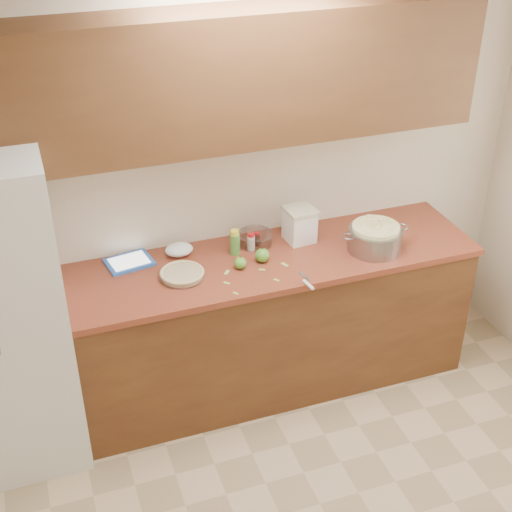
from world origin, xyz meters
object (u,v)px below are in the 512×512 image
object	(u,v)px
flour_canister	(300,224)
tablet	(129,262)
colander	(375,238)
pie	(182,274)

from	to	relation	value
flour_canister	tablet	distance (m)	1.03
colander	tablet	xyz separation A→B (m)	(-1.40, 0.32, -0.07)
pie	flour_canister	xyz separation A→B (m)	(0.77, 0.17, 0.09)
flour_canister	tablet	world-z (taller)	flour_canister
tablet	colander	bearing A→B (deg)	-23.06
pie	tablet	distance (m)	0.35
flour_canister	tablet	xyz separation A→B (m)	(-1.02, 0.07, -0.10)
pie	flour_canister	world-z (taller)	flour_canister
colander	tablet	bearing A→B (deg)	167.00
colander	tablet	size ratio (longest dim) A/B	1.48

